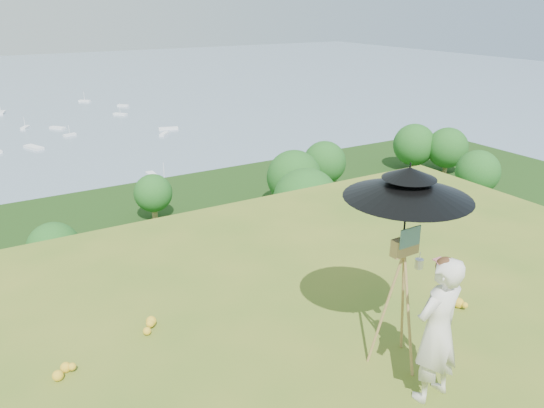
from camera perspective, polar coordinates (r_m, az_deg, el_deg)
shoreline_tier at (r=86.74m, az=-25.53°, el=-8.69°), size 170.00×28.00×8.00m
slope_trees at (r=41.61m, az=-23.71°, el=-7.92°), size 110.00×50.00×6.00m
harbor_town at (r=83.96m, az=-26.21°, el=-4.81°), size 110.00×22.00×5.00m
painter at (r=5.57m, az=17.36°, el=-12.81°), size 0.60×0.42×1.58m
field_easel at (r=5.94m, az=13.59°, el=-9.67°), size 0.64×0.64×1.66m
sun_umbrella at (r=5.53m, az=14.24°, el=-0.43°), size 1.40×1.40×0.96m
painter_cap at (r=5.21m, az=18.24°, el=-5.92°), size 0.18×0.22×0.10m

